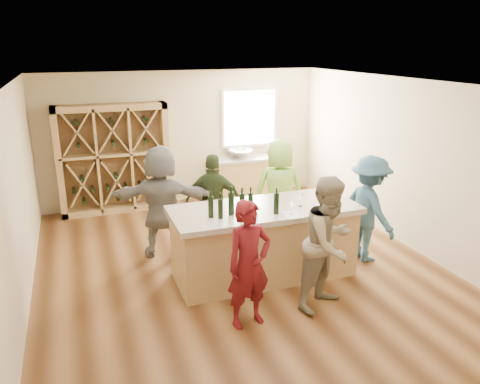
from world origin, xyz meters
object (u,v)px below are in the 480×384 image
object	(u,v)px
person_near_left	(249,264)
person_far_right	(279,191)
wine_bottle_d	(242,204)
person_server	(369,209)
person_near_right	(329,243)
wine_bottle_f	(276,203)
wine_bottle_b	(220,209)
person_far_mid	(214,203)
tasting_counter_base	(264,244)
wine_rack	(114,159)
wine_bottle_c	(231,204)
wine_bottle_e	(251,202)
wine_bottle_a	(211,207)
person_far_left	(162,201)
sink	(241,154)

from	to	relation	value
person_near_left	person_far_right	bearing A→B (deg)	48.47
wine_bottle_d	person_server	distance (m)	2.21
person_near_right	wine_bottle_f	world-z (taller)	person_near_right
wine_bottle_b	person_far_mid	size ratio (longest dim) A/B	0.17
tasting_counter_base	wine_bottle_b	xyz separation A→B (m)	(-0.73, -0.21, 0.72)
wine_rack	person_near_left	world-z (taller)	wine_rack
tasting_counter_base	wine_bottle_c	xyz separation A→B (m)	(-0.55, -0.14, 0.74)
wine_bottle_e	person_far_right	xyz separation A→B (m)	(1.01, 1.26, -0.32)
person_server	person_far_mid	bearing A→B (deg)	57.55
wine_bottle_a	person_near_left	xyz separation A→B (m)	(0.18, -0.98, -0.42)
person_near_left	person_server	distance (m)	2.66
tasting_counter_base	wine_bottle_b	world-z (taller)	wine_bottle_b
person_far_right	person_far_left	size ratio (longest dim) A/B	0.98
wine_rack	person_server	xyz separation A→B (m)	(3.53, -3.70, -0.25)
person_far_right	wine_bottle_f	bearing A→B (deg)	73.28
wine_bottle_d	person_near_left	bearing A→B (deg)	-105.12
wine_bottle_a	person_server	bearing A→B (deg)	2.03
wine_bottle_b	wine_bottle_f	world-z (taller)	wine_bottle_f
wine_bottle_b	person_near_left	bearing A→B (deg)	-85.76
wine_rack	wine_bottle_e	world-z (taller)	wine_rack
wine_bottle_c	wine_rack	bearing A→B (deg)	107.71
wine_bottle_d	person_server	size ratio (longest dim) A/B	0.18
wine_bottle_b	wine_rack	bearing A→B (deg)	104.94
wine_bottle_a	person_server	xyz separation A→B (m)	(2.60, 0.09, -0.38)
wine_rack	sink	bearing A→B (deg)	-1.49
wine_bottle_a	wine_bottle_f	size ratio (longest dim) A/B	0.99
sink	tasting_counter_base	xyz separation A→B (m)	(-0.94, -3.59, -0.51)
person_far_right	person_far_mid	bearing A→B (deg)	7.36
wine_rack	wine_bottle_a	distance (m)	3.90
wine_bottle_a	wine_bottle_c	distance (m)	0.29
person_near_right	wine_bottle_d	bearing A→B (deg)	108.31
person_far_left	person_far_right	bearing A→B (deg)	-164.96
wine_bottle_c	sink	bearing A→B (deg)	68.20
person_far_mid	person_near_left	bearing A→B (deg)	107.55
person_far_left	wine_rack	bearing A→B (deg)	-60.45
person_far_mid	sink	bearing A→B (deg)	-95.19
wine_bottle_b	wine_bottle_d	bearing A→B (deg)	5.43
wine_bottle_c	person_server	distance (m)	2.35
wine_bottle_d	person_near_right	distance (m)	1.29
tasting_counter_base	wine_bottle_d	bearing A→B (deg)	-156.14
sink	wine_bottle_e	distance (m)	3.91
wine_rack	wine_bottle_a	world-z (taller)	wine_rack
person_near_left	person_server	world-z (taller)	person_server
person_server	person_far_left	size ratio (longest dim) A/B	0.92
wine_bottle_d	person_far_left	xyz separation A→B (m)	(-0.85, 1.41, -0.31)
tasting_counter_base	wine_bottle_c	size ratio (longest dim) A/B	7.94
wine_rack	tasting_counter_base	world-z (taller)	wine_rack
wine_bottle_e	person_near_left	bearing A→B (deg)	-112.00
wine_rack	wine_bottle_d	xyz separation A→B (m)	(1.35, -3.84, 0.13)
person_near_right	person_far_mid	world-z (taller)	person_near_right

